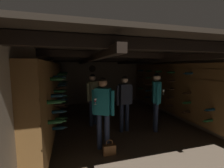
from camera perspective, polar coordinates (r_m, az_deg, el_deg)
The scene contains 9 objects.
ground_plane at distance 5.36m, azimuth 2.60°, elevation -14.70°, with size 8.40×8.40×0.00m, color brown.
room_shell at distance 5.29m, azimuth 1.75°, elevation 0.78°, with size 4.72×6.52×2.41m.
wine_crate_stack at distance 6.77m, azimuth -4.88°, elevation -6.21°, with size 0.52×0.35×0.90m.
display_bottle at distance 6.66m, azimuth -3.82°, elevation -1.30°, with size 0.08×0.08×0.35m.
person_host_center at distance 4.48m, azimuth 4.78°, elevation -5.41°, with size 0.54×0.27×1.68m.
person_guest_mid_left at distance 4.98m, azimuth -7.36°, elevation -3.90°, with size 0.43×0.44×1.72m.
person_guest_mid_right at distance 4.69m, azimuth 16.47°, elevation -4.39°, with size 0.33×0.50×1.76m.
person_guest_near_left at distance 3.49m, azimuth -3.47°, elevation -8.49°, with size 0.48×0.36×1.71m.
handbag at distance 3.64m, azimuth -0.99°, elevation -23.59°, with size 0.28×0.12×0.35m.
Camera 1 is at (-1.58, -4.74, 1.95)m, focal length 24.03 mm.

